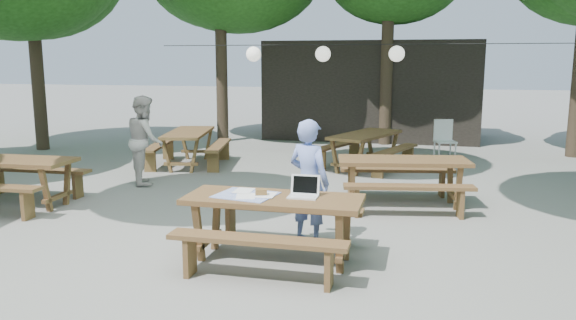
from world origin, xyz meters
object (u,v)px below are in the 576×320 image
(main_picnic_table, at_px, (274,228))
(picnic_table_nw, at_px, (11,181))
(woman, at_px, (309,182))
(plastic_chair, at_px, (445,148))
(second_person, at_px, (145,140))

(main_picnic_table, relative_size, picnic_table_nw, 0.98)
(main_picnic_table, bearing_deg, woman, 70.00)
(plastic_chair, bearing_deg, picnic_table_nw, -153.29)
(picnic_table_nw, distance_m, plastic_chair, 9.10)
(woman, height_order, plastic_chair, woman)
(main_picnic_table, xyz_separation_m, picnic_table_nw, (-4.66, 1.41, 0.00))
(woman, relative_size, second_person, 0.96)
(second_person, xyz_separation_m, plastic_chair, (5.48, 4.08, -0.56))
(main_picnic_table, relative_size, plastic_chair, 2.22)
(main_picnic_table, height_order, woman, woman)
(second_person, bearing_deg, main_picnic_table, -165.79)
(picnic_table_nw, height_order, second_person, second_person)
(woman, relative_size, plastic_chair, 1.74)
(picnic_table_nw, bearing_deg, second_person, 54.36)
(picnic_table_nw, xyz_separation_m, plastic_chair, (6.78, 6.06, -0.13))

